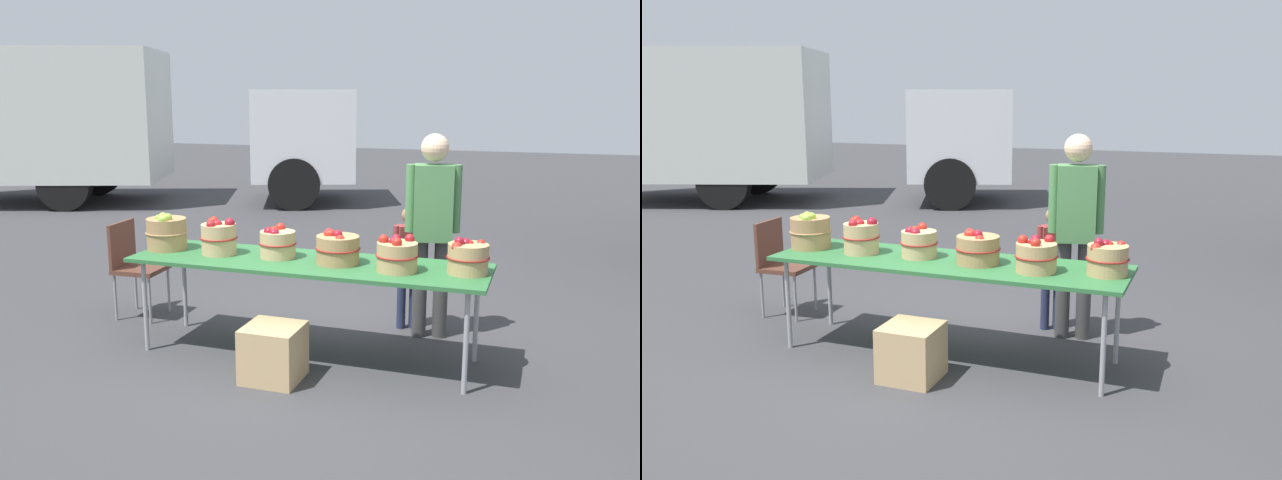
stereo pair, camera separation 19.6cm
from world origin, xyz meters
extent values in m
plane|color=#38383A|center=(0.00, 0.00, 0.00)|extent=(40.00, 40.00, 0.00)
cube|color=#2D6B38|center=(0.00, 0.00, 0.73)|extent=(2.70, 0.76, 0.03)
cylinder|color=#99999E|center=(-1.23, -0.30, 0.36)|extent=(0.04, 0.04, 0.72)
cylinder|color=#99999E|center=(1.23, -0.30, 0.36)|extent=(0.04, 0.04, 0.72)
cylinder|color=#99999E|center=(-1.23, 0.30, 0.36)|extent=(0.04, 0.04, 0.72)
cylinder|color=#99999E|center=(1.23, 0.30, 0.36)|extent=(0.04, 0.04, 0.72)
cylinder|color=#A87F51|center=(-1.20, 0.01, 0.88)|extent=(0.32, 0.32, 0.25)
torus|color=#A87F51|center=(-1.20, 0.01, 0.89)|extent=(0.34, 0.34, 0.01)
sphere|color=#9EC647|center=(-1.17, -0.10, 1.01)|extent=(0.07, 0.07, 0.07)
sphere|color=#8CB738|center=(-1.16, -0.02, 1.02)|extent=(0.06, 0.06, 0.06)
sphere|color=#7AA833|center=(-1.20, 0.01, 0.99)|extent=(0.08, 0.08, 0.08)
sphere|color=#7AA833|center=(-1.26, -0.01, 1.00)|extent=(0.06, 0.06, 0.06)
sphere|color=#7AA833|center=(-1.21, -0.02, 1.01)|extent=(0.07, 0.07, 0.07)
sphere|color=#9EC647|center=(-1.23, 0.01, 1.01)|extent=(0.08, 0.08, 0.08)
cylinder|color=tan|center=(-0.73, -0.01, 0.87)|extent=(0.27, 0.27, 0.24)
torus|color=maroon|center=(-0.73, -0.01, 0.88)|extent=(0.29, 0.29, 0.01)
sphere|color=#B22319|center=(-0.79, -0.01, 1.00)|extent=(0.07, 0.07, 0.07)
sphere|color=#B22319|center=(-0.77, 0.00, 1.01)|extent=(0.07, 0.07, 0.07)
sphere|color=maroon|center=(-0.75, -0.10, 1.00)|extent=(0.07, 0.07, 0.07)
sphere|color=maroon|center=(-0.64, 0.01, 1.00)|extent=(0.08, 0.08, 0.08)
sphere|color=#B22319|center=(-0.78, 0.03, 0.99)|extent=(0.08, 0.08, 0.08)
sphere|color=maroon|center=(-0.73, -0.02, 0.98)|extent=(0.08, 0.08, 0.08)
cylinder|color=tan|center=(-0.25, 0.04, 0.85)|extent=(0.27, 0.27, 0.20)
torus|color=maroon|center=(-0.25, 0.04, 0.86)|extent=(0.29, 0.29, 0.01)
sphere|color=maroon|center=(-0.25, -0.03, 0.95)|extent=(0.08, 0.08, 0.08)
sphere|color=maroon|center=(-0.30, -0.01, 0.95)|extent=(0.08, 0.08, 0.08)
sphere|color=#B22319|center=(-0.27, 0.13, 0.96)|extent=(0.07, 0.07, 0.07)
sphere|color=#B22319|center=(-0.26, -0.01, 0.96)|extent=(0.08, 0.08, 0.08)
cylinder|color=#A87F51|center=(0.24, 0.01, 0.85)|extent=(0.32, 0.32, 0.21)
torus|color=maroon|center=(0.24, 0.01, 0.86)|extent=(0.34, 0.34, 0.01)
sphere|color=#B22319|center=(0.18, 0.02, 0.97)|extent=(0.07, 0.07, 0.07)
sphere|color=#B22319|center=(0.28, -0.06, 0.94)|extent=(0.07, 0.07, 0.07)
sphere|color=#B22319|center=(0.16, 0.01, 0.96)|extent=(0.07, 0.07, 0.07)
sphere|color=maroon|center=(0.18, 0.03, 0.95)|extent=(0.07, 0.07, 0.07)
sphere|color=maroon|center=(0.17, 0.04, 0.96)|extent=(0.07, 0.07, 0.07)
sphere|color=#B22319|center=(0.15, 0.08, 0.96)|extent=(0.08, 0.08, 0.08)
sphere|color=maroon|center=(0.23, 0.02, 0.96)|extent=(0.07, 0.07, 0.07)
cylinder|color=tan|center=(0.70, -0.07, 0.85)|extent=(0.29, 0.29, 0.21)
torus|color=maroon|center=(0.70, -0.07, 0.86)|extent=(0.31, 0.31, 0.01)
sphere|color=maroon|center=(0.68, -0.08, 0.96)|extent=(0.07, 0.07, 0.07)
sphere|color=maroon|center=(0.70, -0.07, 0.96)|extent=(0.07, 0.07, 0.07)
sphere|color=maroon|center=(0.69, -0.04, 0.98)|extent=(0.07, 0.07, 0.07)
sphere|color=#B22319|center=(0.60, -0.08, 0.97)|extent=(0.07, 0.07, 0.07)
sphere|color=maroon|center=(0.77, 0.02, 0.97)|extent=(0.07, 0.07, 0.07)
sphere|color=#B22319|center=(0.71, -0.15, 0.97)|extent=(0.07, 0.07, 0.07)
cylinder|color=tan|center=(1.18, 0.03, 0.85)|extent=(0.28, 0.28, 0.21)
torus|color=maroon|center=(1.18, 0.03, 0.87)|extent=(0.30, 0.30, 0.01)
sphere|color=#B22319|center=(1.18, 0.07, 0.95)|extent=(0.07, 0.07, 0.07)
sphere|color=maroon|center=(1.16, 0.07, 0.95)|extent=(0.07, 0.07, 0.07)
sphere|color=#B22319|center=(1.11, -0.05, 0.95)|extent=(0.08, 0.08, 0.08)
sphere|color=#B22319|center=(1.26, 0.11, 0.95)|extent=(0.06, 0.06, 0.06)
sphere|color=maroon|center=(1.12, 0.01, 0.98)|extent=(0.07, 0.07, 0.07)
cylinder|color=#3F3F3F|center=(0.89, 0.76, 0.41)|extent=(0.12, 0.12, 0.82)
cylinder|color=#3F3F3F|center=(0.72, 0.72, 0.41)|extent=(0.12, 0.12, 0.82)
cube|color=#4C7F4C|center=(0.81, 0.74, 1.12)|extent=(0.35, 0.28, 0.61)
sphere|color=beige|center=(0.81, 0.74, 1.56)|extent=(0.22, 0.22, 0.22)
cylinder|color=#4C7F4C|center=(0.98, 0.78, 1.16)|extent=(0.09, 0.09, 0.54)
cylinder|color=#4C7F4C|center=(0.63, 0.70, 1.16)|extent=(0.09, 0.09, 0.54)
cylinder|color=#262D4C|center=(0.64, 0.91, 0.26)|extent=(0.07, 0.07, 0.51)
cylinder|color=#262D4C|center=(0.54, 0.86, 0.26)|extent=(0.07, 0.07, 0.51)
cube|color=maroon|center=(0.59, 0.88, 0.71)|extent=(0.23, 0.21, 0.39)
sphere|color=#936B4C|center=(0.59, 0.88, 0.98)|extent=(0.14, 0.14, 0.14)
cylinder|color=maroon|center=(0.69, 0.93, 0.73)|extent=(0.05, 0.05, 0.34)
cylinder|color=maroon|center=(0.49, 0.83, 0.73)|extent=(0.05, 0.05, 0.34)
cube|color=silver|center=(-7.13, 5.60, 1.60)|extent=(4.70, 3.52, 2.30)
cube|color=silver|center=(-2.72, 7.22, 1.25)|extent=(2.42, 2.59, 1.60)
cube|color=black|center=(-1.92, 7.52, 1.57)|extent=(0.65, 1.67, 0.80)
cylinder|color=black|center=(-3.20, 8.06, 0.45)|extent=(0.94, 0.57, 0.90)
cylinder|color=black|center=(-2.54, 6.28, 0.45)|extent=(0.94, 0.57, 0.90)
cylinder|color=black|center=(-6.90, 6.70, 0.45)|extent=(0.94, 0.57, 0.90)
cylinder|color=black|center=(-6.24, 4.91, 0.45)|extent=(0.94, 0.57, 0.90)
cube|color=brown|center=(-1.73, 0.41, 0.44)|extent=(0.42, 0.42, 0.04)
cube|color=brown|center=(-1.91, 0.40, 0.66)|extent=(0.05, 0.40, 0.40)
cylinder|color=gray|center=(-1.55, 0.25, 0.21)|extent=(0.02, 0.02, 0.42)
cylinder|color=gray|center=(-1.57, 0.59, 0.21)|extent=(0.02, 0.02, 0.42)
cylinder|color=gray|center=(-1.89, 0.23, 0.21)|extent=(0.02, 0.02, 0.42)
cylinder|color=gray|center=(-1.91, 0.57, 0.21)|extent=(0.02, 0.02, 0.42)
cube|color=tan|center=(-0.07, -0.49, 0.20)|extent=(0.39, 0.39, 0.39)
camera|label=1|loc=(1.71, -4.65, 1.97)|focal=38.28mm
camera|label=2|loc=(1.90, -4.58, 1.97)|focal=38.28mm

